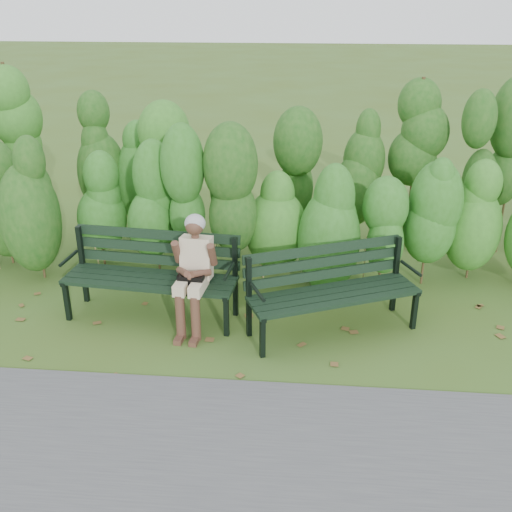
{
  "coord_description": "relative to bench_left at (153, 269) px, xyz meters",
  "views": [
    {
      "loc": [
        0.54,
        -5.67,
        3.43
      ],
      "look_at": [
        0.0,
        0.35,
        0.75
      ],
      "focal_mm": 42.0,
      "sensor_mm": 36.0,
      "label": 1
    }
  ],
  "objects": [
    {
      "name": "seated_woman",
      "position": [
        0.52,
        -0.24,
        0.17
      ],
      "size": [
        0.49,
        0.72,
        1.28
      ],
      "color": "beige",
      "rests_on": "ground"
    },
    {
      "name": "bench_right",
      "position": [
        1.98,
        -0.15,
        -0.02
      ],
      "size": [
        1.93,
        1.29,
        0.92
      ],
      "color": "black",
      "rests_on": "ground"
    },
    {
      "name": "bench_left",
      "position": [
        0.0,
        0.0,
        0.0
      ],
      "size": [
        1.98,
        0.81,
        0.96
      ],
      "color": "black",
      "rests_on": "ground"
    },
    {
      "name": "hedge_band",
      "position": [
        1.16,
        1.56,
        0.69
      ],
      "size": [
        11.04,
        1.67,
        2.42
      ],
      "color": "#47381E",
      "rests_on": "ground"
    },
    {
      "name": "ground",
      "position": [
        1.16,
        -0.3,
        -0.57
      ],
      "size": [
        80.0,
        80.0,
        0.0
      ],
      "primitive_type": "plane",
      "color": "#43581C"
    },
    {
      "name": "leaf_litter",
      "position": [
        1.12,
        -0.58,
        -0.56
      ],
      "size": [
        5.84,
        2.21,
        0.01
      ],
      "color": "brown",
      "rests_on": "ground"
    },
    {
      "name": "footpath",
      "position": [
        1.16,
        -2.5,
        -0.56
      ],
      "size": [
        60.0,
        2.5,
        0.01
      ],
      "primitive_type": "cube",
      "color": "#474749",
      "rests_on": "ground"
    }
  ]
}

